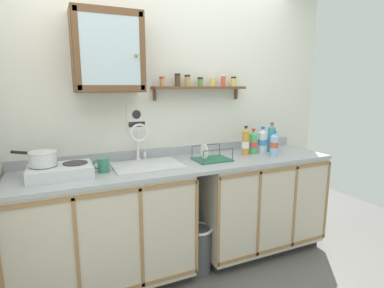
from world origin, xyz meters
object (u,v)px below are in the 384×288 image
Objects in this scene: hot_plate_stove at (60,171)px; warning_sign at (136,118)px; saucepan at (42,158)px; mug at (103,165)px; wall_cabinet at (108,52)px; sink at (147,169)px; bottle_soda_green_2 at (253,142)px; dish_rack at (211,158)px; bottle_water_clear_0 at (262,141)px; trash_bin at (198,248)px; bottle_juice_amber_1 at (246,142)px; bottle_water_blue_3 at (274,144)px; bottle_detergent_teal_4 at (271,138)px.

warning_sign reaches higher than hot_plate_stove.
mug is at bearing -3.05° from saucepan.
warning_sign is at bearing 28.84° from wall_cabinet.
sink is 0.89× the size of wall_cabinet.
warning_sign is at bearing 167.55° from bottle_soda_green_2.
bottle_water_clear_0 is at bearing 7.68° from dish_rack.
bottle_juice_amber_1 is at bearing 17.39° from trash_bin.
hot_plate_stove is 1.21m from dish_rack.
warning_sign reaches higher than bottle_water_clear_0.
bottle_water_clear_0 is at bearing 5.54° from bottle_juice_amber_1.
wall_cabinet is at bearing 167.02° from dish_rack.
sink reaches higher than bottle_juice_amber_1.
bottle_water_clear_0 is 0.62m from dish_rack.
sink is 1.19m from bottle_water_blue_3.
saucepan is 1.01× the size of dish_rack.
trash_bin is at bearing -146.26° from dish_rack.
bottle_detergent_teal_4 is at bearing 12.21° from trash_bin.
sink is at bearing -28.91° from wall_cabinet.
bottle_water_clear_0 reaches higher than trash_bin.
sink is 1.25× the size of hot_plate_stove.
hot_plate_stove is (-0.64, -0.05, 0.07)m from sink.
bottle_water_clear_0 is 0.41× the size of wall_cabinet.
mug is at bearing 170.55° from trash_bin.
dish_rack is 0.91m from mug.
warning_sign is (-1.17, 0.23, 0.25)m from bottle_water_clear_0.
bottle_juice_amber_1 reaches higher than bottle_water_clear_0.
hot_plate_stove is 1.51× the size of bottle_detergent_teal_4.
bottle_detergent_teal_4 is at bearing -5.18° from bottle_water_clear_0.
bottle_detergent_teal_4 is at bearing 5.87° from dish_rack.
dish_rack is (-0.40, -0.06, -0.10)m from bottle_juice_amber_1.
sink is at bearing 2.09° from saucepan.
dish_rack is 2.45× the size of mug.
sink is 1.28m from bottle_detergent_teal_4.
bottle_water_blue_3 is at bearing -3.18° from saucepan.
hot_plate_stove is at bearing -177.27° from bottle_soda_green_2.
wall_cabinet is at bearing 169.33° from bottle_water_blue_3.
bottle_water_blue_3 is at bearing -7.60° from dish_rack.
bottle_water_clear_0 is 0.92× the size of bottle_juice_amber_1.
sink is at bearing -178.57° from bottle_water_clear_0.
bottle_detergent_teal_4 is (0.10, -0.01, 0.02)m from bottle_water_clear_0.
hot_plate_stove is at bearing -155.28° from wall_cabinet.
saucepan is 2.47× the size of mug.
trash_bin is at bearing -48.16° from warning_sign.
bottle_water_blue_3 is at bearing -10.67° from wall_cabinet.
hot_plate_stove is 1.71m from bottle_soda_green_2.
sink is at bearing -89.35° from warning_sign.
trash_bin is (-0.79, -0.04, -0.84)m from bottle_water_blue_3.
sink is 2.32× the size of bottle_water_blue_3.
trash_bin is at bearing -7.20° from saucepan.
mug is (0.30, 0.00, 0.01)m from hot_plate_stove.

